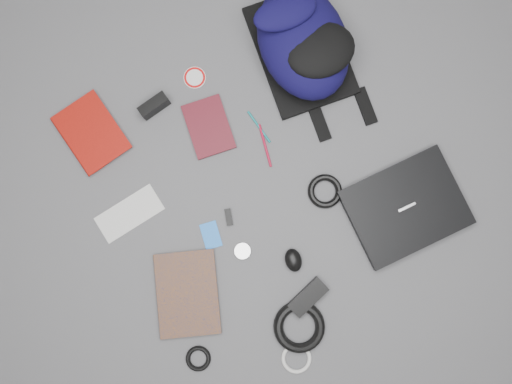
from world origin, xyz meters
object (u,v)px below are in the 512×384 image
dvd_case (209,127)px  power_brick (308,297)px  laptop (405,207)px  textbook_red (70,148)px  comic_book (157,297)px  backpack (303,42)px  compact_camera (154,106)px  mouse (293,260)px

dvd_case → power_brick: 0.62m
laptop → textbook_red: size_ratio=1.55×
comic_book → power_brick: 0.47m
textbook_red → dvd_case: size_ratio=1.24×
textbook_red → comic_book: textbook_red is taller
backpack → textbook_red: bearing=-176.5°
backpack → laptop: size_ratio=1.20×
textbook_red → compact_camera: 0.30m
laptop → compact_camera: bearing=132.4°
backpack → dvd_case: (-0.38, -0.05, -0.08)m
compact_camera → mouse: bearing=-83.3°
backpack → dvd_case: 0.39m
textbook_red → compact_camera: compact_camera is taller
backpack → mouse: (-0.39, -0.55, -0.07)m
laptop → comic_book: 0.83m
laptop → mouse: bearing=179.6°
power_brick → compact_camera: bearing=85.6°
backpack → comic_book: size_ratio=1.60×
dvd_case → power_brick: bearing=-78.2°
compact_camera → mouse: compact_camera is taller
laptop → compact_camera: compact_camera is taller
mouse → power_brick: (-0.02, -0.12, -0.00)m
laptop → mouse: mouse is taller
textbook_red → mouse: 0.79m
laptop → comic_book: laptop is taller
textbook_red → comic_book: (-0.01, -0.55, -0.00)m
power_brick → laptop: bearing=-1.2°
laptop → power_brick: 0.41m
backpack → power_brick: size_ratio=3.26×
backpack → compact_camera: size_ratio=4.28×
backpack → compact_camera: (-0.49, 0.10, -0.06)m
backpack → power_brick: bearing=-108.5°
laptop → comic_book: (-0.80, 0.19, -0.01)m
compact_camera → mouse: (0.11, -0.65, -0.01)m
textbook_red → mouse: (0.40, -0.68, 0.01)m
power_brick → backpack: bearing=47.9°
mouse → power_brick: mouse is taller
laptop → textbook_red: 1.08m
dvd_case → power_brick: power_brick is taller
comic_book → power_brick: power_brick is taller
mouse → power_brick: bearing=-83.2°
laptop → dvd_case: 0.67m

